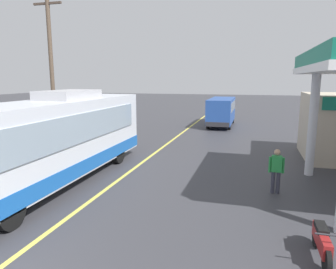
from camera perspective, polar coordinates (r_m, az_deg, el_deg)
name	(u,v)px	position (r m, az deg, el deg)	size (l,w,h in m)	color
ground	(183,132)	(24.64, 2.85, 0.49)	(120.00, 120.00, 0.00)	#38383D
lane_divider_stripe	(166,145)	(19.88, -0.32, -1.85)	(0.16, 50.00, 0.01)	#D8CC4C
coach_bus_main	(57,141)	(13.15, -19.73, -1.10)	(2.60, 11.04, 3.69)	silver
minibus_opposing_lane	(222,109)	(28.07, 9.81, 4.57)	(2.04, 6.13, 2.44)	#264C9E
motorcycle_parked_forecourt	(322,242)	(8.40, 26.40, -17.22)	(0.55, 1.80, 0.92)	black
pedestrian_near_pump	(276,169)	(12.03, 19.28, -5.95)	(0.55, 0.22, 1.66)	#33333F
utility_pole_roadside	(52,70)	(19.89, -20.61, 11.06)	(1.80, 0.24, 8.98)	brown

